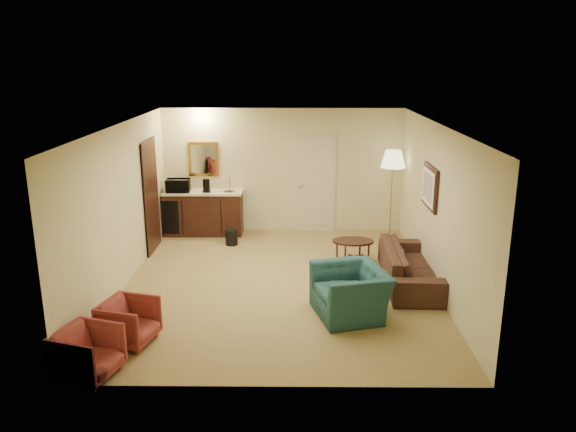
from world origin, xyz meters
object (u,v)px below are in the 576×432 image
coffee_table (353,251)px  waste_bin (232,237)px  floor_lamp (391,195)px  coffee_maker (206,186)px  wetbar_cabinet (204,213)px  sofa (411,259)px  teal_armchair (351,284)px  rose_chair_near (129,320)px  rose_chair_far (88,351)px  microwave (178,184)px

coffee_table → waste_bin: 2.51m
floor_lamp → coffee_maker: 3.77m
wetbar_cabinet → coffee_maker: bearing=-40.1°
sofa → teal_armchair: size_ratio=1.95×
sofa → coffee_table: bearing=44.2°
sofa → coffee_table: sofa is taller
wetbar_cabinet → teal_armchair: teal_armchair is taller
coffee_table → floor_lamp: floor_lamp is taller
rose_chair_near → rose_chair_far: size_ratio=0.99×
wetbar_cabinet → rose_chair_near: wetbar_cabinet is taller
wetbar_cabinet → coffee_table: 3.43m
rose_chair_far → teal_armchair: bearing=-45.6°
sofa → microwave: 5.07m
rose_chair_far → coffee_maker: bearing=10.7°
sofa → teal_armchair: (-1.10, -1.19, 0.06)m
coffee_table → rose_chair_near: bearing=-136.9°
rose_chair_near → coffee_table: rose_chair_near is taller
sofa → teal_armchair: bearing=139.6°
coffee_table → coffee_maker: coffee_maker is taller
rose_chair_far → wetbar_cabinet: bearing=11.7°
coffee_table → waste_bin: (-2.30, 1.00, -0.06)m
microwave → sofa: bearing=-34.3°
microwave → coffee_maker: size_ratio=1.75×
sofa → waste_bin: sofa is taller
wetbar_cabinet → floor_lamp: floor_lamp is taller
waste_bin → microwave: size_ratio=0.64×
teal_armchair → microwave: (-3.20, 3.80, 0.61)m
waste_bin → microwave: bearing=149.8°
waste_bin → microwave: (-1.15, 0.67, 0.93)m
sofa → rose_chair_far: 5.17m
wetbar_cabinet → waste_bin: 1.02m
rose_chair_far → microwave: microwave is taller
wetbar_cabinet → rose_chair_near: size_ratio=2.52×
waste_bin → microwave: microwave is taller
coffee_maker → wetbar_cabinet: bearing=133.0°
rose_chair_near → rose_chair_far: 0.84m
sofa → teal_armchair: 1.62m
coffee_table → coffee_maker: size_ratio=2.73×
rose_chair_far → waste_bin: size_ratio=2.16×
wetbar_cabinet → floor_lamp: (3.85, -0.32, 0.46)m
rose_chair_far → waste_bin: rose_chair_far is taller
rose_chair_far → coffee_maker: (0.59, 5.45, 0.73)m
sofa → rose_chair_near: bearing=119.2°
coffee_maker → rose_chair_far: bearing=-103.1°
teal_armchair → rose_chair_near: 3.08m
coffee_table → teal_armchair: bearing=-96.8°
floor_lamp → microwave: size_ratio=3.85×
floor_lamp → microwave: floor_lamp is taller
coffee_table → coffee_maker: 3.41m
floor_lamp → wetbar_cabinet: bearing=175.2°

